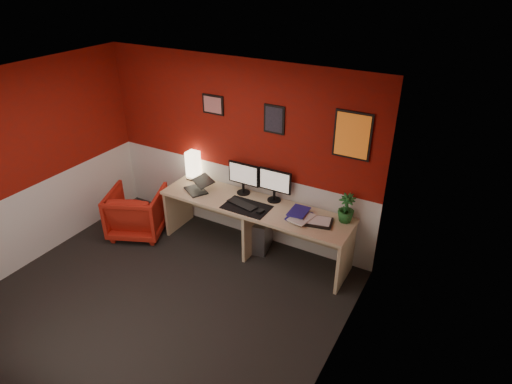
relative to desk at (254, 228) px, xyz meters
name	(u,v)px	position (x,y,z in m)	size (l,w,h in m)	color
ground	(161,301)	(-0.46, -1.41, -0.36)	(4.00, 3.50, 0.01)	black
ceiling	(132,91)	(-0.46, -1.41, 2.13)	(4.00, 3.50, 0.01)	white
wall_back	(237,152)	(-0.46, 0.34, 0.89)	(4.00, 0.01, 2.50)	maroon
wall_left	(24,169)	(-2.46, -1.41, 0.89)	(0.01, 3.50, 2.50)	maroon
wall_right	(331,270)	(1.54, -1.41, 0.89)	(0.01, 3.50, 2.50)	maroon
wainscot_back	(238,200)	(-0.46, 0.34, 0.14)	(4.00, 0.01, 1.00)	silver
wainscot_left	(39,221)	(-2.46, -1.41, 0.14)	(0.01, 3.50, 1.00)	silver
wainscot_right	(324,335)	(1.53, -1.41, 0.14)	(0.01, 3.50, 1.00)	silver
desk	(254,228)	(0.00, 0.00, 0.00)	(2.60, 0.65, 0.73)	tan
shoji_lamp	(193,166)	(-1.12, 0.23, 0.56)	(0.16, 0.16, 0.40)	#FFE5B2
laptop	(195,184)	(-0.88, -0.07, 0.47)	(0.33, 0.23, 0.22)	black
monitor_left	(243,174)	(-0.28, 0.20, 0.66)	(0.45, 0.06, 0.58)	black
monitor_right	(275,181)	(0.17, 0.23, 0.66)	(0.45, 0.06, 0.58)	black
desk_mat	(247,207)	(-0.05, -0.10, 0.37)	(0.60, 0.38, 0.01)	black
keyboard	(242,204)	(-0.13, -0.09, 0.38)	(0.42, 0.14, 0.02)	black
mouse	(261,211)	(0.17, -0.14, 0.39)	(0.06, 0.10, 0.03)	black
book_bottom	(291,214)	(0.52, 0.01, 0.38)	(0.24, 0.32, 0.03)	navy
book_middle	(294,215)	(0.58, -0.03, 0.40)	(0.23, 0.32, 0.02)	silver
book_top	(291,210)	(0.51, 0.02, 0.43)	(0.22, 0.29, 0.03)	navy
zen_tray	(318,222)	(0.88, 0.00, 0.38)	(0.35, 0.25, 0.03)	black
potted_plant	(346,208)	(1.15, 0.20, 0.55)	(0.20, 0.20, 0.36)	#19591E
pc_tower	(262,233)	(0.05, 0.13, -0.14)	(0.20, 0.45, 0.45)	#99999E
armchair	(137,212)	(-1.69, -0.42, -0.02)	(0.73, 0.75, 0.69)	#A92113
art_left	(213,105)	(-0.80, 0.33, 1.49)	(0.32, 0.02, 0.26)	red
art_center	(274,119)	(0.10, 0.33, 1.44)	(0.28, 0.02, 0.36)	black
art_right	(352,135)	(1.09, 0.33, 1.42)	(0.44, 0.02, 0.56)	orange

